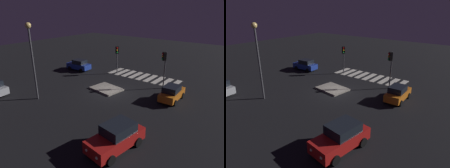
% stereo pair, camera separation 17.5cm
% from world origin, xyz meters
% --- Properties ---
extents(ground_plane, '(80.00, 80.00, 0.00)m').
position_xyz_m(ground_plane, '(0.00, 0.00, 0.00)').
color(ground_plane, black).
extents(traffic_island, '(3.67, 2.95, 0.18)m').
position_xyz_m(traffic_island, '(1.04, -0.29, 0.09)').
color(traffic_island, gray).
rests_on(traffic_island, ground).
extents(car_orange, '(1.82, 3.71, 1.59)m').
position_xyz_m(car_orange, '(-6.05, -2.16, 0.78)').
color(car_orange, orange).
rests_on(car_orange, ground).
extents(car_blue, '(3.78, 1.96, 1.60)m').
position_xyz_m(car_blue, '(9.28, -3.83, 0.79)').
color(car_blue, '#1E389E').
rests_on(car_blue, ground).
extents(car_red, '(2.43, 4.37, 1.83)m').
position_xyz_m(car_red, '(-6.21, 7.53, 0.90)').
color(car_red, red).
rests_on(car_red, ground).
extents(traffic_light_south, '(0.54, 0.53, 4.33)m').
position_xyz_m(traffic_light_south, '(-3.89, -4.55, 3.28)').
color(traffic_light_south, '#47474C').
rests_on(traffic_light_south, ground).
extents(traffic_light_east, '(0.54, 0.53, 3.91)m').
position_xyz_m(traffic_light_east, '(3.65, -5.85, 2.97)').
color(traffic_light_east, '#47474C').
rests_on(traffic_light_east, ground).
extents(street_lamp, '(0.56, 0.56, 7.69)m').
position_xyz_m(street_lamp, '(5.08, 6.09, 5.24)').
color(street_lamp, '#47474C').
rests_on(street_lamp, ground).
extents(crosswalk_near, '(9.90, 3.20, 0.02)m').
position_xyz_m(crosswalk_near, '(0.00, -6.94, 0.01)').
color(crosswalk_near, silver).
rests_on(crosswalk_near, ground).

